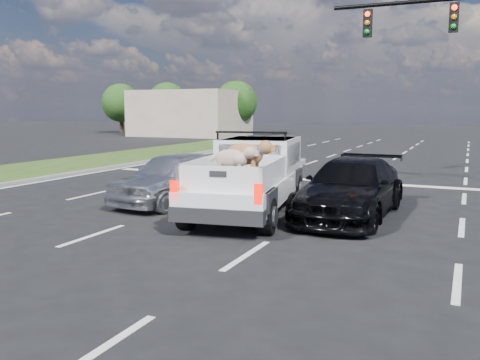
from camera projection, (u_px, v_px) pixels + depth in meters
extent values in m
plane|color=black|center=(164.00, 245.00, 9.85)|extent=(160.00, 160.00, 0.00)
cube|color=silver|center=(130.00, 186.00, 17.41)|extent=(0.12, 60.00, 0.01)
cube|color=silver|center=(221.00, 193.00, 15.98)|extent=(0.12, 60.00, 0.01)
cube|color=silver|center=(330.00, 201.00, 14.55)|extent=(0.12, 60.00, 0.01)
cube|color=silver|center=(463.00, 211.00, 13.12)|extent=(0.12, 60.00, 0.01)
cube|color=silver|center=(51.00, 180.00, 18.86)|extent=(0.15, 60.00, 0.01)
cube|color=silver|center=(311.00, 180.00, 18.87)|extent=(17.00, 0.45, 0.01)
cube|color=gray|center=(46.00, 178.00, 18.95)|extent=(0.15, 60.00, 0.14)
cube|color=black|center=(454.00, 17.00, 16.67)|extent=(0.30, 0.18, 0.95)
sphere|color=#F52807|center=(454.00, 7.00, 16.53)|extent=(0.18, 0.18, 0.18)
cube|color=black|center=(368.00, 23.00, 17.81)|extent=(0.30, 0.18, 0.95)
sphere|color=#F52807|center=(367.00, 14.00, 17.67)|extent=(0.18, 0.18, 0.18)
cube|color=#BFAB92|center=(191.00, 113.00, 50.19)|extent=(10.00, 8.00, 4.40)
cylinder|color=#332114|center=(122.00, 123.00, 56.24)|extent=(0.44, 0.44, 2.16)
sphere|color=black|center=(121.00, 103.00, 55.93)|extent=(4.20, 4.20, 4.20)
cylinder|color=#332114|center=(168.00, 124.00, 53.79)|extent=(0.44, 0.44, 2.16)
sphere|color=black|center=(167.00, 103.00, 53.48)|extent=(4.20, 4.20, 4.20)
cylinder|color=#332114|center=(236.00, 125.00, 50.52)|extent=(0.44, 0.44, 2.16)
sphere|color=black|center=(236.00, 102.00, 50.21)|extent=(4.20, 4.20, 4.20)
cylinder|color=black|center=(187.00, 212.00, 11.08)|extent=(0.41, 0.82, 0.78)
cylinder|color=black|center=(267.00, 216.00, 10.62)|extent=(0.41, 0.82, 0.78)
cylinder|color=black|center=(234.00, 186.00, 14.72)|extent=(0.41, 0.82, 0.78)
cylinder|color=black|center=(295.00, 189.00, 14.27)|extent=(0.41, 0.82, 0.78)
cube|color=silver|center=(248.00, 187.00, 12.68)|extent=(2.82, 5.70, 0.54)
cube|color=silver|center=(260.00, 154.00, 13.81)|extent=(2.26, 2.64, 0.89)
cube|color=black|center=(249.00, 157.00, 12.69)|extent=(1.58, 0.29, 0.64)
cylinder|color=black|center=(251.00, 132.00, 12.74)|extent=(1.84, 0.35, 0.05)
cube|color=black|center=(235.00, 185.00, 11.49)|extent=(2.24, 2.89, 0.06)
cube|color=silver|center=(199.00, 170.00, 11.67)|extent=(0.51, 2.60, 0.54)
cube|color=silver|center=(273.00, 173.00, 11.23)|extent=(0.51, 2.60, 0.54)
cube|color=silver|center=(219.00, 179.00, 10.23)|extent=(1.82, 0.38, 0.54)
cube|color=red|center=(174.00, 190.00, 10.28)|extent=(0.17, 0.09, 0.41)
cube|color=red|center=(258.00, 194.00, 9.84)|extent=(0.17, 0.09, 0.41)
cube|color=black|center=(217.00, 215.00, 10.20)|extent=(2.00, 0.63, 0.31)
imported|color=silver|center=(174.00, 177.00, 14.23)|extent=(2.22, 4.45, 1.45)
imported|color=black|center=(351.00, 188.00, 12.33)|extent=(2.11, 4.91, 1.41)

